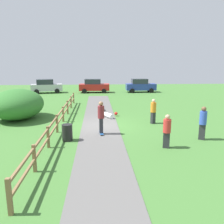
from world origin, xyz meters
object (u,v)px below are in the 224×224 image
Objects in this scene: bush_large at (18,104)px; skateboard_loose at (104,110)px; skater_riding at (101,116)px; bystander_blue at (203,121)px; skater_fallen at (108,115)px; parked_car_blue at (140,85)px; parked_car_red at (94,86)px; bystander_orange at (153,110)px; trash_bin at (67,133)px; bystander_red at (167,130)px; parked_car_silver at (46,86)px.

skateboard_loose is (6.49, 2.44, -1.03)m from bush_large.
skater_riding reaches higher than bystander_blue.
skater_fallen is (0.58, 4.28, -0.92)m from skater_riding.
parked_car_blue is 1.00× the size of parked_car_red.
skater_riding is 1.14× the size of bystander_orange.
skateboard_loose is at bearing 122.65° from bystander_blue.
bush_large reaches higher than trash_bin.
skater_riding is 0.46× the size of parked_car_red.
skater_riding is 1.15× the size of bystander_red.
skateboard_loose is 0.18× the size of parked_car_silver.
trash_bin is 0.20× the size of parked_car_silver.
skater_riding is 3.98m from bystander_red.
parked_car_silver is at bearing 122.22° from bystander_orange.
parked_car_red reaches higher than bystander_red.
skater_riding is 20.78m from parked_car_silver.
bush_large reaches higher than bystander_red.
bystander_red is (3.17, -2.41, -0.19)m from skater_riding.
parked_car_red reaches higher than skater_fallen.
skateboard_loose is 0.47× the size of bystander_orange.
bystander_blue is (11.58, -5.52, -0.10)m from bush_large.
parked_car_blue is 13.24m from parked_car_silver.
trash_bin is at bearing -149.46° from bystander_orange.
skater_riding is at bearing 142.75° from bystander_red.
bush_large is 6.75m from skater_fallen.
bystander_red is (-2.31, -1.09, -0.10)m from bystander_blue.
bystander_blue is 20.82m from parked_car_blue.
skater_riding reaches higher than skateboard_loose.
skater_riding is 0.46× the size of parked_car_blue.
bush_large is at bearing 168.64° from bystander_orange.
skater_fallen is 2.36m from skateboard_loose.
trash_bin is 5.81m from skater_fallen.
parked_car_blue is (5.63, 12.86, 0.87)m from skateboard_loose.
bystander_orange is 4.67m from bystander_red.
parked_car_silver is at bearing 115.40° from bystander_red.
parked_car_blue is 0.95× the size of parked_car_silver.
parked_car_blue is at bearing -0.00° from parked_car_red.
bystander_red is at bearing -95.77° from bystander_orange.
parked_car_silver is (-12.71, 20.80, -0.07)m from bystander_blue.
skater_fallen is at bearing 0.73° from bush_large.
parked_car_blue reaches higher than trash_bin.
skater_riding is at bearing -97.74° from skater_fallen.
bystander_red is at bearing -97.39° from parked_car_blue.
bystander_orange is at bearing -76.10° from parked_car_red.
bystander_blue is 0.41× the size of parked_car_silver.
bush_large is 1.00× the size of parked_car_silver.
skater_fallen is at bearing 146.22° from bystander_orange.
bystander_orange is 0.41× the size of parked_car_blue.
bystander_red is 0.38× the size of parked_car_silver.
skater_fallen is 15.28m from parked_car_red.
bush_large is 7.01m from skateboard_loose.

